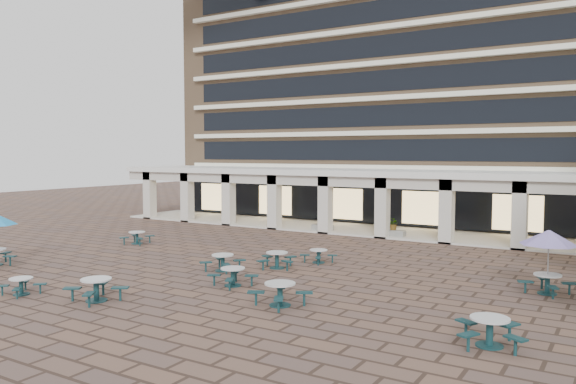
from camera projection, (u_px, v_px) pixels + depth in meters
name	position (u px, v px, depth m)	size (l,w,h in m)	color
ground	(246.00, 267.00, 27.48)	(120.00, 120.00, 0.00)	brown
apartment_building	(418.00, 71.00, 48.26)	(40.00, 15.50, 25.20)	#937253
retail_arcade	(367.00, 189.00, 39.86)	(42.00, 6.60, 4.40)	white
picnic_table_1	(21.00, 285.00, 22.14)	(1.52, 1.52, 0.67)	#143D3D
picnic_table_2	(233.00, 275.00, 23.60)	(2.05, 2.05, 0.77)	#143D3D
picnic_table_3	(490.00, 329.00, 16.23)	(2.25, 2.25, 0.85)	#143D3D
picnic_table_5	(96.00, 288.00, 21.18)	(2.18, 2.18, 0.86)	#143D3D
picnic_table_7	(280.00, 292.00, 20.53)	(2.25, 2.25, 0.86)	#143D3D
picnic_table_8	(137.00, 237.00, 34.49)	(1.95, 1.95, 0.75)	#143D3D
picnic_table_9	(223.00, 261.00, 26.61)	(1.87, 1.87, 0.79)	#143D3D
picnic_table_10	(277.00, 259.00, 27.21)	(2.18, 2.18, 0.80)	#143D3D
picnic_table_11	(549.00, 240.00, 22.14)	(2.21, 2.21, 2.55)	#143D3D
picnic_table_13	(319.00, 255.00, 28.57)	(1.82, 1.82, 0.68)	#143D3D
planter_left	(323.00, 224.00, 39.76)	(1.50, 0.73, 1.34)	gray
planter_right	(394.00, 229.00, 36.99)	(1.50, 0.90, 1.33)	gray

